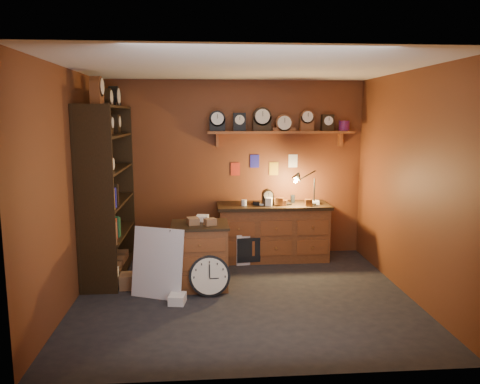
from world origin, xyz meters
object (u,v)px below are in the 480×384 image
(shelving_unit, at_px, (105,184))
(low_cabinet, at_px, (200,253))
(workbench, at_px, (273,228))
(big_round_clock, at_px, (210,276))

(shelving_unit, bearing_deg, low_cabinet, -25.83)
(shelving_unit, bearing_deg, workbench, 11.78)
(shelving_unit, xyz_separation_m, low_cabinet, (1.27, -0.62, -0.81))
(shelving_unit, distance_m, big_round_clock, 1.95)
(workbench, bearing_deg, big_round_clock, -124.80)
(low_cabinet, bearing_deg, shelving_unit, 153.14)
(big_round_clock, bearing_deg, low_cabinet, 110.02)
(big_round_clock, bearing_deg, workbench, 55.20)
(low_cabinet, bearing_deg, big_round_clock, -71.01)
(shelving_unit, distance_m, low_cabinet, 1.63)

